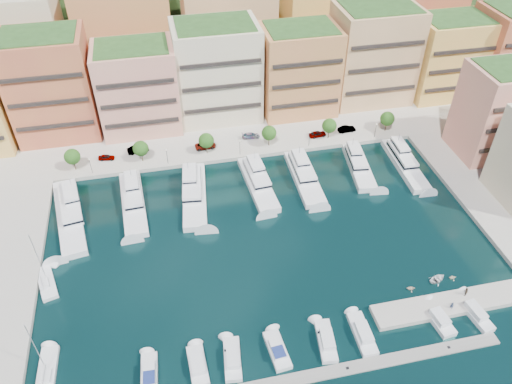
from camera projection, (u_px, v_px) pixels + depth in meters
ground at (269, 245)px, 102.55m from camera, size 400.00×400.00×0.00m
north_quay at (221, 98)px, 148.97m from camera, size 220.00×64.00×2.00m
hillside at (200, 35)px, 184.92m from camera, size 240.00×40.00×58.00m
south_pontoon at (294, 380)px, 79.59m from camera, size 72.00×2.20×0.35m
finger_pier at (456, 304)px, 90.96m from camera, size 32.00×5.00×2.00m
apartment_1 at (51, 86)px, 125.12m from camera, size 20.00×16.50×26.80m
apartment_2 at (138, 88)px, 128.32m from camera, size 20.00×15.50×22.80m
apartment_3 at (217, 71)px, 132.28m from camera, size 22.00×16.50×25.80m
apartment_4 at (299, 70)px, 135.01m from camera, size 20.00×15.50×23.80m
apartment_5 at (373, 54)px, 139.13m from camera, size 22.00×16.50×26.80m
apartment_6 at (446, 57)px, 142.50m from camera, size 20.00×15.50×22.80m
apartment_east_a at (501, 110)px, 119.71m from camera, size 18.00×14.50×22.80m
backblock_0 at (16, 47)px, 138.72m from camera, size 26.00×18.00×30.00m
backblock_1 at (126, 38)px, 143.61m from camera, size 26.00×18.00×30.00m
backblock_2 at (228, 29)px, 148.49m from camera, size 26.00×18.00×30.00m
backblock_3 at (324, 21)px, 153.38m from camera, size 26.00×18.00×30.00m
backblock_4 at (415, 13)px, 158.27m from camera, size 26.00×18.00×30.00m
tree_0 at (72, 157)px, 118.07m from camera, size 3.80×3.80×5.65m
tree_1 at (141, 148)px, 120.68m from camera, size 3.80×3.80×5.65m
tree_2 at (206, 141)px, 123.28m from camera, size 3.80×3.80×5.65m
tree_3 at (269, 133)px, 125.89m from camera, size 3.80×3.80×5.65m
tree_4 at (329, 126)px, 128.49m from camera, size 3.80×3.80×5.65m
tree_5 at (387, 119)px, 131.10m from camera, size 3.80×3.80×5.65m
lamppost_0 at (90, 163)px, 117.59m from camera, size 0.30×0.30×4.20m
lamppost_1 at (167, 154)px, 120.52m from camera, size 0.30×0.30×4.20m
lamppost_2 at (240, 145)px, 123.45m from camera, size 0.30×0.30×4.20m
lamppost_3 at (309, 136)px, 126.38m from camera, size 0.30×0.30×4.20m
lamppost_4 at (376, 128)px, 129.32m from camera, size 0.30×0.30×4.20m
yacht_0 at (69, 212)px, 108.39m from camera, size 8.80×25.26×7.30m
yacht_1 at (133, 200)px, 111.69m from camera, size 5.95×21.97×7.30m
yacht_2 at (194, 191)px, 113.73m from camera, size 7.44×22.66×7.30m
yacht_3 at (257, 180)px, 116.83m from camera, size 6.10×20.57×7.30m
yacht_4 at (304, 175)px, 118.61m from camera, size 5.48×20.69×7.30m
yacht_5 at (358, 164)px, 121.79m from camera, size 6.82×18.42×7.30m
yacht_6 at (404, 161)px, 122.64m from camera, size 5.34×21.07×7.30m
cruiser_1 at (149, 375)px, 79.61m from camera, size 3.05×7.86×2.66m
cruiser_2 at (198, 366)px, 80.91m from camera, size 3.06×7.39×2.55m
cruiser_3 at (232, 359)px, 81.83m from camera, size 3.60×8.21×2.55m
cruiser_4 at (277, 350)px, 83.05m from camera, size 3.41×7.70×2.66m
cruiser_5 at (326, 341)px, 84.46m from camera, size 3.72×8.49×2.55m
cruiser_6 at (362, 334)px, 85.52m from camera, size 2.97×8.67×2.55m
cruiser_8 at (438, 319)px, 87.84m from camera, size 3.58×7.70×2.55m
cruiser_9 at (474, 312)px, 88.96m from camera, size 3.57×8.95×2.55m
sailboat_1 at (47, 283)px, 94.33m from camera, size 4.99×9.06×13.20m
sailboat_0 at (47, 374)px, 80.07m from camera, size 3.14×9.68×13.20m
tender_3 at (453, 277)px, 95.37m from camera, size 1.62×1.43×0.79m
tender_2 at (438, 279)px, 95.12m from camera, size 4.11×3.51×0.72m
tender_1 at (411, 288)px, 93.32m from camera, size 1.93×1.75×0.88m
car_0 at (106, 157)px, 123.12m from camera, size 4.12×2.13×1.34m
car_1 at (138, 149)px, 125.44m from camera, size 5.47×2.76×1.72m
car_2 at (205, 146)px, 126.90m from camera, size 5.44×2.75×1.47m
car_3 at (251, 136)px, 130.52m from camera, size 4.80×2.19×1.36m
car_4 at (318, 134)px, 130.92m from camera, size 4.72×2.30×1.55m
car_5 at (347, 129)px, 132.72m from camera, size 4.93×2.05×1.58m
person_0 at (452, 305)px, 88.62m from camera, size 0.66×0.67×1.57m
person_1 at (466, 292)px, 90.77m from camera, size 1.16×1.14×1.88m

